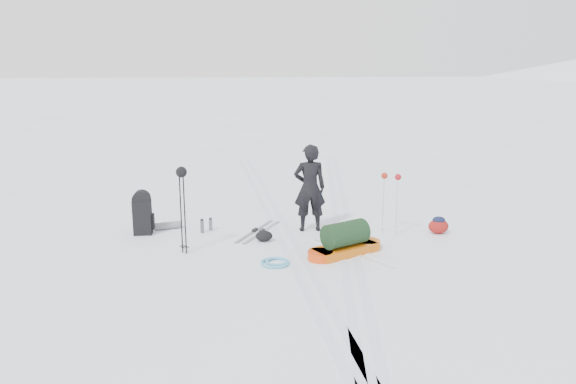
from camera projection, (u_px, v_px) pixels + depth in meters
name	position (u px, v px, depth m)	size (l,w,h in m)	color
ground	(287.00, 241.00, 10.51)	(200.00, 200.00, 0.00)	white
ski_tracks	(313.00, 227.00, 11.41)	(3.38, 17.97, 0.01)	silver
skier	(310.00, 188.00, 11.01)	(0.63, 0.42, 1.73)	black
pulk_sled	(345.00, 242.00, 9.80)	(1.55, 1.11, 0.58)	#C95B0B
expedition_rucksack	(146.00, 214.00, 10.90)	(0.89, 0.56, 0.87)	black
ski_poles_black	(182.00, 183.00, 9.60)	(0.20, 0.19, 1.55)	black
ski_poles_silver	(391.00, 183.00, 10.67)	(0.34, 0.27, 1.23)	silver
touring_skis_grey	(258.00, 231.00, 11.09)	(0.97, 1.52, 0.06)	#9C9DA4
touring_skis_white	(354.00, 252.00, 9.91)	(1.31, 1.79, 0.07)	silver
rope_coil	(276.00, 262.00, 9.35)	(0.62, 0.62, 0.06)	#50A8C2
small_daypack	(439.00, 225.00, 10.97)	(0.50, 0.48, 0.34)	maroon
thermos_pair	(206.00, 225.00, 11.09)	(0.24, 0.21, 0.28)	#525559
stuff_sack	(264.00, 236.00, 10.51)	(0.39, 0.35, 0.20)	black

